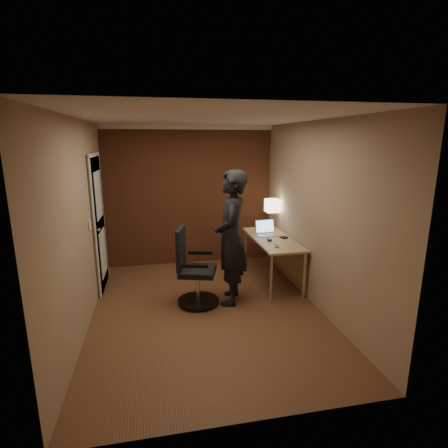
{
  "coord_description": "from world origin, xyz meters",
  "views": [
    {
      "loc": [
        -0.62,
        -4.3,
        2.24
      ],
      "look_at": [
        0.35,
        0.55,
        1.05
      ],
      "focal_mm": 28.0,
      "sensor_mm": 36.0,
      "label": 1
    }
  ],
  "objects_px": {
    "desk": "(277,246)",
    "mouse": "(269,239)",
    "phone": "(277,246)",
    "person": "(231,238)",
    "wallet": "(284,237)",
    "office_chair": "(193,272)",
    "laptop": "(266,231)",
    "desk_lamp": "(272,206)"
  },
  "relations": [
    {
      "from": "desk",
      "to": "person",
      "type": "height_order",
      "value": "person"
    },
    {
      "from": "desk",
      "to": "laptop",
      "type": "relative_size",
      "value": 4.27
    },
    {
      "from": "desk",
      "to": "mouse",
      "type": "height_order",
      "value": "mouse"
    },
    {
      "from": "desk_lamp",
      "to": "laptop",
      "type": "bearing_deg",
      "value": -124.7
    },
    {
      "from": "phone",
      "to": "wallet",
      "type": "bearing_deg",
      "value": 77.01
    },
    {
      "from": "laptop",
      "to": "desk",
      "type": "bearing_deg",
      "value": -66.91
    },
    {
      "from": "wallet",
      "to": "person",
      "type": "relative_size",
      "value": 0.06
    },
    {
      "from": "mouse",
      "to": "person",
      "type": "height_order",
      "value": "person"
    },
    {
      "from": "person",
      "to": "mouse",
      "type": "bearing_deg",
      "value": 138.14
    },
    {
      "from": "phone",
      "to": "person",
      "type": "distance_m",
      "value": 0.75
    },
    {
      "from": "wallet",
      "to": "person",
      "type": "distance_m",
      "value": 1.13
    },
    {
      "from": "wallet",
      "to": "phone",
      "type": "bearing_deg",
      "value": -123.08
    },
    {
      "from": "mouse",
      "to": "laptop",
      "type": "bearing_deg",
      "value": 87.8
    },
    {
      "from": "laptop",
      "to": "wallet",
      "type": "relative_size",
      "value": 3.19
    },
    {
      "from": "desk_lamp",
      "to": "office_chair",
      "type": "height_order",
      "value": "desk_lamp"
    },
    {
      "from": "laptop",
      "to": "office_chair",
      "type": "xyz_separation_m",
      "value": [
        -1.3,
        -0.79,
        -0.32
      ]
    },
    {
      "from": "desk_lamp",
      "to": "phone",
      "type": "bearing_deg",
      "value": -104.59
    },
    {
      "from": "phone",
      "to": "person",
      "type": "xyz_separation_m",
      "value": [
        -0.71,
        -0.12,
        0.2
      ]
    },
    {
      "from": "laptop",
      "to": "wallet",
      "type": "xyz_separation_m",
      "value": [
        0.21,
        -0.27,
        -0.05
      ]
    },
    {
      "from": "desk",
      "to": "phone",
      "type": "distance_m",
      "value": 0.48
    },
    {
      "from": "person",
      "to": "desk_lamp",
      "type": "bearing_deg",
      "value": 154.18
    },
    {
      "from": "wallet",
      "to": "person",
      "type": "height_order",
      "value": "person"
    },
    {
      "from": "laptop",
      "to": "phone",
      "type": "distance_m",
      "value": 0.69
    },
    {
      "from": "desk",
      "to": "wallet",
      "type": "distance_m",
      "value": 0.18
    },
    {
      "from": "phone",
      "to": "office_chair",
      "type": "height_order",
      "value": "office_chair"
    },
    {
      "from": "phone",
      "to": "wallet",
      "type": "xyz_separation_m",
      "value": [
        0.27,
        0.41,
        0.01
      ]
    },
    {
      "from": "desk",
      "to": "office_chair",
      "type": "xyz_separation_m",
      "value": [
        -1.41,
        -0.54,
        -0.13
      ]
    },
    {
      "from": "desk",
      "to": "laptop",
      "type": "xyz_separation_m",
      "value": [
        -0.1,
        0.24,
        0.19
      ]
    },
    {
      "from": "desk",
      "to": "wallet",
      "type": "bearing_deg",
      "value": -14.51
    },
    {
      "from": "laptop",
      "to": "office_chair",
      "type": "height_order",
      "value": "office_chair"
    },
    {
      "from": "desk_lamp",
      "to": "wallet",
      "type": "bearing_deg",
      "value": -88.11
    },
    {
      "from": "mouse",
      "to": "person",
      "type": "bearing_deg",
      "value": -140.11
    },
    {
      "from": "laptop",
      "to": "phone",
      "type": "bearing_deg",
      "value": -94.93
    },
    {
      "from": "desk_lamp",
      "to": "laptop",
      "type": "relative_size",
      "value": 1.52
    },
    {
      "from": "laptop",
      "to": "person",
      "type": "distance_m",
      "value": 1.12
    },
    {
      "from": "desk",
      "to": "mouse",
      "type": "relative_size",
      "value": 15.0
    },
    {
      "from": "desk",
      "to": "laptop",
      "type": "height_order",
      "value": "laptop"
    },
    {
      "from": "phone",
      "to": "person",
      "type": "height_order",
      "value": "person"
    },
    {
      "from": "wallet",
      "to": "office_chair",
      "type": "height_order",
      "value": "office_chair"
    },
    {
      "from": "desk",
      "to": "desk_lamp",
      "type": "height_order",
      "value": "desk_lamp"
    },
    {
      "from": "phone",
      "to": "desk_lamp",
      "type": "bearing_deg",
      "value": 95.5
    },
    {
      "from": "laptop",
      "to": "person",
      "type": "bearing_deg",
      "value": -133.68
    }
  ]
}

